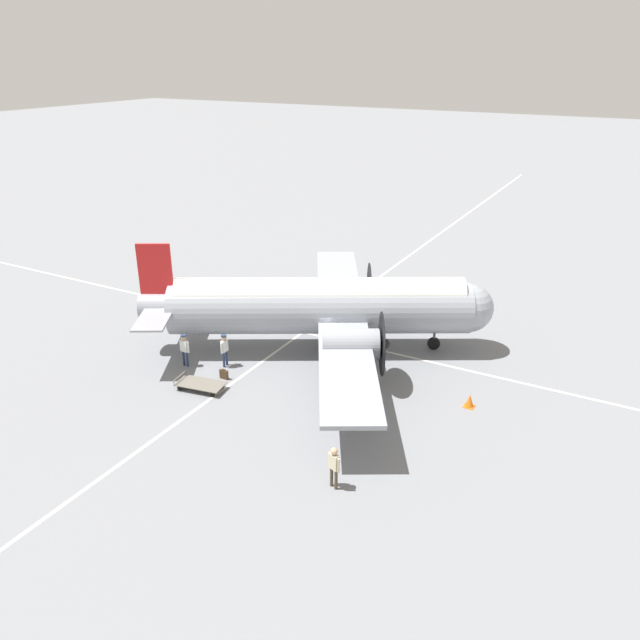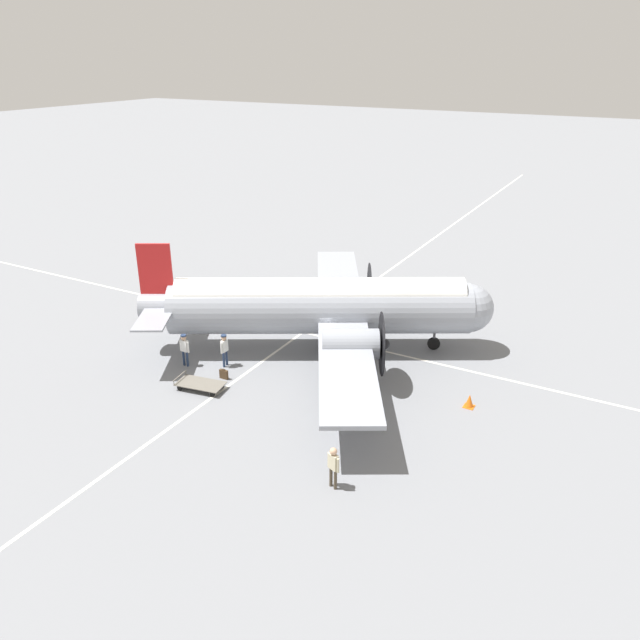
{
  "view_description": "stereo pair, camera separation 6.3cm",
  "coord_description": "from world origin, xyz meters",
  "px_view_note": "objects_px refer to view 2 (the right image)",
  "views": [
    {
      "loc": [
        15.07,
        -27.4,
        15.3
      ],
      "look_at": [
        0.0,
        0.0,
        1.79
      ],
      "focal_mm": 35.0,
      "sensor_mm": 36.0,
      "label": 1
    },
    {
      "loc": [
        15.13,
        -27.37,
        15.3
      ],
      "look_at": [
        0.0,
        0.0,
        1.79
      ],
      "focal_mm": 35.0,
      "sensor_mm": 36.0,
      "label": 2
    }
  ],
  "objects_px": {
    "traffic_cone": "(469,401)",
    "passenger_boarding": "(224,347)",
    "baggage_cart": "(200,384)",
    "ramp_agent": "(184,346)",
    "suitcase_near_door": "(224,374)",
    "crew_foreground": "(333,464)",
    "airliner_main": "(328,306)"
  },
  "relations": [
    {
      "from": "traffic_cone",
      "to": "passenger_boarding",
      "type": "bearing_deg",
      "value": -170.1
    },
    {
      "from": "baggage_cart",
      "to": "ramp_agent",
      "type": "bearing_deg",
      "value": 135.33
    },
    {
      "from": "suitcase_near_door",
      "to": "crew_foreground",
      "type": "bearing_deg",
      "value": -29.03
    },
    {
      "from": "suitcase_near_door",
      "to": "ramp_agent",
      "type": "bearing_deg",
      "value": 176.19
    },
    {
      "from": "airliner_main",
      "to": "suitcase_near_door",
      "type": "distance_m",
      "value": 6.75
    },
    {
      "from": "crew_foreground",
      "to": "airliner_main",
      "type": "bearing_deg",
      "value": 139.09
    },
    {
      "from": "passenger_boarding",
      "to": "baggage_cart",
      "type": "height_order",
      "value": "passenger_boarding"
    },
    {
      "from": "passenger_boarding",
      "to": "airliner_main",
      "type": "bearing_deg",
      "value": -41.89
    },
    {
      "from": "suitcase_near_door",
      "to": "traffic_cone",
      "type": "xyz_separation_m",
      "value": [
        11.7,
        3.34,
        0.06
      ]
    },
    {
      "from": "airliner_main",
      "to": "ramp_agent",
      "type": "xyz_separation_m",
      "value": [
        -5.67,
        -5.36,
        -1.51
      ]
    },
    {
      "from": "ramp_agent",
      "to": "suitcase_near_door",
      "type": "bearing_deg",
      "value": -3.29
    },
    {
      "from": "crew_foreground",
      "to": "ramp_agent",
      "type": "relative_size",
      "value": 0.99
    },
    {
      "from": "suitcase_near_door",
      "to": "baggage_cart",
      "type": "relative_size",
      "value": 0.21
    },
    {
      "from": "baggage_cart",
      "to": "traffic_cone",
      "type": "relative_size",
      "value": 3.88
    },
    {
      "from": "airliner_main",
      "to": "ramp_agent",
      "type": "relative_size",
      "value": 11.61
    },
    {
      "from": "passenger_boarding",
      "to": "baggage_cart",
      "type": "bearing_deg",
      "value": -171.92
    },
    {
      "from": "passenger_boarding",
      "to": "suitcase_near_door",
      "type": "relative_size",
      "value": 3.39
    },
    {
      "from": "suitcase_near_door",
      "to": "passenger_boarding",
      "type": "bearing_deg",
      "value": 123.65
    },
    {
      "from": "baggage_cart",
      "to": "traffic_cone",
      "type": "distance_m",
      "value": 12.98
    },
    {
      "from": "suitcase_near_door",
      "to": "baggage_cart",
      "type": "bearing_deg",
      "value": -104.73
    },
    {
      "from": "crew_foreground",
      "to": "baggage_cart",
      "type": "xyz_separation_m",
      "value": [
        -9.24,
        3.5,
        -0.81
      ]
    },
    {
      "from": "airliner_main",
      "to": "baggage_cart",
      "type": "xyz_separation_m",
      "value": [
        -3.42,
        -6.95,
        -2.35
      ]
    },
    {
      "from": "ramp_agent",
      "to": "baggage_cart",
      "type": "xyz_separation_m",
      "value": [
        2.25,
        -1.59,
        -0.84
      ]
    },
    {
      "from": "airliner_main",
      "to": "baggage_cart",
      "type": "bearing_deg",
      "value": -145.45
    },
    {
      "from": "airliner_main",
      "to": "baggage_cart",
      "type": "height_order",
      "value": "airliner_main"
    },
    {
      "from": "traffic_cone",
      "to": "ramp_agent",
      "type": "bearing_deg",
      "value": -167.55
    },
    {
      "from": "crew_foreground",
      "to": "suitcase_near_door",
      "type": "xyz_separation_m",
      "value": [
        -8.87,
        4.92,
        -0.84
      ]
    },
    {
      "from": "airliner_main",
      "to": "suitcase_near_door",
      "type": "xyz_separation_m",
      "value": [
        -3.05,
        -5.53,
        -2.39
      ]
    },
    {
      "from": "ramp_agent",
      "to": "traffic_cone",
      "type": "distance_m",
      "value": 14.69
    },
    {
      "from": "baggage_cart",
      "to": "suitcase_near_door",
      "type": "bearing_deg",
      "value": 65.9
    },
    {
      "from": "ramp_agent",
      "to": "passenger_boarding",
      "type": "bearing_deg",
      "value": 28.61
    },
    {
      "from": "crew_foreground",
      "to": "suitcase_near_door",
      "type": "distance_m",
      "value": 10.18
    }
  ]
}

